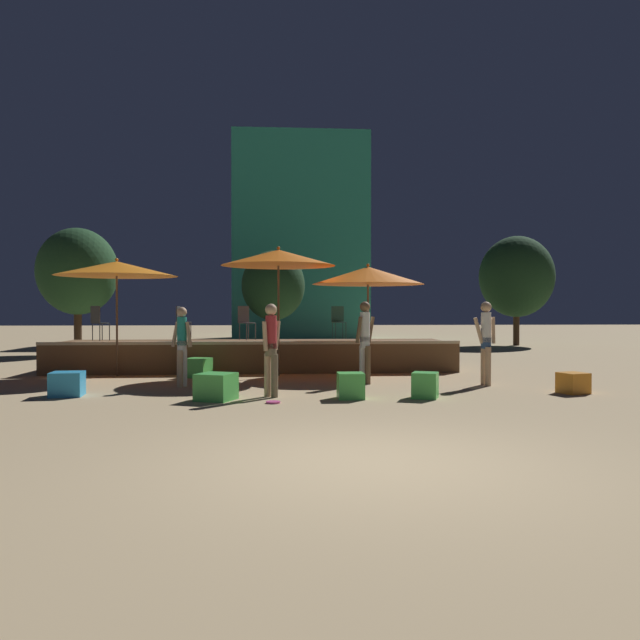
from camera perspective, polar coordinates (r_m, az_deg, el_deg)
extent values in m
plane|color=tan|center=(6.86, 4.70, -12.81)|extent=(120.00, 120.00, 0.00)
cube|color=brown|center=(17.32, -5.97, -3.22)|extent=(10.66, 2.90, 0.75)
cube|color=#CCB793|center=(15.89, -6.15, -2.09)|extent=(10.66, 0.12, 0.08)
cylinder|color=brown|center=(16.03, 4.40, -0.82)|extent=(0.05, 0.05, 2.28)
cone|color=orange|center=(16.05, 4.41, 4.07)|extent=(2.87, 2.87, 0.45)
sphere|color=orange|center=(16.06, 4.41, 5.02)|extent=(0.08, 0.08, 0.08)
cylinder|color=brown|center=(16.13, -18.07, -0.53)|extent=(0.05, 0.05, 2.46)
cone|color=orange|center=(16.16, -18.10, 4.49)|extent=(2.95, 2.95, 0.36)
sphere|color=orange|center=(16.17, -18.10, 5.27)|extent=(0.08, 0.08, 0.08)
cylinder|color=brown|center=(15.40, -3.82, -0.08)|extent=(0.05, 0.05, 2.72)
cone|color=orange|center=(15.45, -3.82, 5.71)|extent=(2.82, 2.82, 0.40)
sphere|color=orange|center=(15.47, -3.82, 6.58)|extent=(0.08, 0.08, 0.08)
cube|color=#4CC651|center=(15.34, -11.06, -4.30)|extent=(0.67, 0.67, 0.47)
cube|color=orange|center=(13.16, 22.14, -5.36)|extent=(0.59, 0.59, 0.41)
cube|color=#4CC651|center=(11.44, -9.48, -6.04)|extent=(0.80, 0.80, 0.49)
cube|color=#4CC651|center=(11.71, 9.59, -5.90)|extent=(0.58, 0.58, 0.48)
cube|color=#4CC651|center=(11.50, 2.82, -6.02)|extent=(0.48, 0.48, 0.48)
cube|color=#2D9EDB|center=(12.75, -22.12, -5.44)|extent=(0.62, 0.62, 0.46)
cylinder|color=white|center=(13.82, 3.88, -4.09)|extent=(0.13, 0.13, 0.84)
cylinder|color=brown|center=(13.69, 4.37, -4.14)|extent=(0.13, 0.13, 0.84)
cylinder|color=white|center=(13.72, 4.13, -2.03)|extent=(0.22, 0.22, 0.24)
cylinder|color=white|center=(13.71, 4.13, -0.61)|extent=(0.22, 0.22, 0.64)
cylinder|color=brown|center=(13.60, 3.58, -0.90)|extent=(0.19, 0.17, 0.58)
cylinder|color=brown|center=(13.83, 4.68, -0.87)|extent=(0.21, 0.18, 0.58)
sphere|color=brown|center=(13.71, 4.13, 1.22)|extent=(0.23, 0.23, 0.23)
cylinder|color=tan|center=(13.47, -12.68, -4.37)|extent=(0.13, 0.13, 0.78)
cylinder|color=white|center=(13.61, -12.32, -4.31)|extent=(0.13, 0.13, 0.78)
cylinder|color=white|center=(13.50, -12.51, -2.36)|extent=(0.20, 0.20, 0.24)
cylinder|color=teal|center=(13.49, -12.51, -1.00)|extent=(0.20, 0.20, 0.60)
cylinder|color=tan|center=(13.41, -11.91, -1.31)|extent=(0.17, 0.13, 0.54)
cylinder|color=tan|center=(13.58, -13.10, -1.29)|extent=(0.21, 0.15, 0.54)
sphere|color=tan|center=(13.48, -12.52, 0.72)|extent=(0.21, 0.21, 0.21)
cylinder|color=tan|center=(11.76, -4.81, -5.06)|extent=(0.13, 0.13, 0.81)
cylinder|color=#72664C|center=(11.65, -4.18, -5.11)|extent=(0.13, 0.13, 0.81)
cylinder|color=#72664C|center=(11.66, -4.50, -2.72)|extent=(0.21, 0.21, 0.24)
cylinder|color=#B22D33|center=(11.65, -4.50, -1.11)|extent=(0.21, 0.21, 0.62)
cylinder|color=tan|center=(11.52, -5.05, -1.47)|extent=(0.14, 0.15, 0.55)
cylinder|color=tan|center=(11.78, -3.96, -1.42)|extent=(0.17, 0.18, 0.55)
sphere|color=tan|center=(11.64, -4.50, 0.95)|extent=(0.22, 0.22, 0.22)
cylinder|color=tan|center=(13.83, 15.11, -4.12)|extent=(0.13, 0.13, 0.84)
cylinder|color=tan|center=(13.98, 14.74, -4.07)|extent=(0.13, 0.13, 0.84)
cylinder|color=#2D4C7F|center=(13.87, 14.93, -2.04)|extent=(0.22, 0.22, 0.24)
cylinder|color=white|center=(13.86, 14.94, -0.64)|extent=(0.22, 0.22, 0.64)
cylinder|color=tan|center=(13.95, 15.56, -0.91)|extent=(0.11, 0.10, 0.57)
cylinder|color=tan|center=(13.77, 14.30, -0.93)|extent=(0.26, 0.13, 0.57)
sphere|color=tan|center=(13.85, 14.94, 1.16)|extent=(0.23, 0.23, 0.23)
cylinder|color=#47474C|center=(16.41, -6.73, -1.07)|extent=(0.02, 0.02, 0.45)
cylinder|color=#47474C|center=(16.59, -5.92, -1.05)|extent=(0.02, 0.02, 0.45)
cylinder|color=#47474C|center=(16.64, -7.37, -1.04)|extent=(0.02, 0.02, 0.45)
cylinder|color=#47474C|center=(16.83, -6.56, -1.02)|extent=(0.02, 0.02, 0.45)
cylinder|color=#47474C|center=(16.61, -6.65, -0.27)|extent=(0.40, 0.40, 0.02)
cube|color=#47474C|center=(16.74, -7.01, 0.51)|extent=(0.29, 0.26, 0.45)
cylinder|color=#2D3338|center=(18.00, -11.98, -0.91)|extent=(0.02, 0.02, 0.45)
cylinder|color=#2D3338|center=(18.29, -11.72, -0.88)|extent=(0.02, 0.02, 0.45)
cylinder|color=#2D3338|center=(18.09, -12.89, -0.90)|extent=(0.02, 0.02, 0.45)
cylinder|color=#2D3338|center=(18.37, -12.62, -0.87)|extent=(0.02, 0.02, 0.45)
cylinder|color=#2D3338|center=(18.18, -12.31, -0.18)|extent=(0.40, 0.40, 0.02)
cube|color=#2D3338|center=(18.23, -12.82, 0.53)|extent=(0.08, 0.36, 0.45)
cylinder|color=#1E4C47|center=(17.17, 1.43, -0.98)|extent=(0.02, 0.02, 0.45)
cylinder|color=#1E4C47|center=(17.26, 2.39, -0.97)|extent=(0.02, 0.02, 0.45)
cylinder|color=#1E4C47|center=(17.46, 1.16, -0.94)|extent=(0.02, 0.02, 0.45)
cylinder|color=#1E4C47|center=(17.54, 2.10, -0.94)|extent=(0.02, 0.02, 0.45)
cylinder|color=#1E4C47|center=(17.35, 1.77, -0.21)|extent=(0.40, 0.40, 0.02)
cube|color=#1E4C47|center=(17.51, 1.61, 0.53)|extent=(0.36, 0.10, 0.45)
cylinder|color=#2D3338|center=(17.25, -18.69, -1.02)|extent=(0.02, 0.02, 0.45)
cylinder|color=#2D3338|center=(17.48, -19.29, -0.99)|extent=(0.02, 0.02, 0.45)
cylinder|color=#2D3338|center=(17.06, -19.49, -1.04)|extent=(0.02, 0.02, 0.45)
cylinder|color=#2D3338|center=(17.30, -20.08, -1.02)|extent=(0.02, 0.02, 0.45)
cylinder|color=#2D3338|center=(17.27, -19.39, -0.27)|extent=(0.40, 0.40, 0.02)
cube|color=#2D3338|center=(17.16, -19.85, 0.47)|extent=(0.30, 0.24, 0.45)
cylinder|color=#E54C99|center=(10.99, -4.32, -7.50)|extent=(0.25, 0.25, 0.03)
cylinder|color=#3D2B1C|center=(27.84, -4.29, -0.93)|extent=(0.28, 0.28, 1.45)
ellipsoid|color=#19381E|center=(27.84, -4.30, 3.17)|extent=(2.81, 2.81, 3.10)
cylinder|color=#3D2B1C|center=(30.02, 17.51, -0.66)|extent=(0.28, 0.28, 1.64)
ellipsoid|color=#19381E|center=(30.05, 17.53, 3.81)|extent=(3.38, 3.38, 3.71)
cylinder|color=#3D2B1C|center=(24.55, -21.26, -0.90)|extent=(0.28, 0.28, 1.74)
ellipsoid|color=#1E4223|center=(24.57, -21.29, 4.16)|extent=(2.89, 2.89, 3.18)
cube|color=teal|center=(36.09, -1.80, 7.50)|extent=(7.61, 3.71, 11.52)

